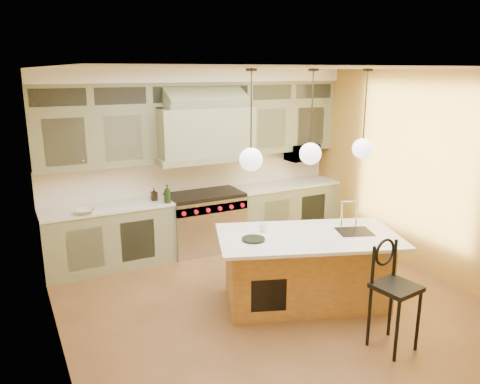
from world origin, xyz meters
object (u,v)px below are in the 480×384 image
range (205,221)px  kitchen_island (306,267)px  counter_stool (394,289)px  microwave (302,152)px

range → kitchen_island: kitchen_island is taller
range → counter_stool: 3.57m
range → counter_stool: counter_stool is taller
kitchen_island → microwave: microwave is taller
range → kitchen_island: 2.31m
range → kitchen_island: (0.40, -2.28, -0.01)m
counter_stool → microwave: size_ratio=2.18×
range → counter_stool: bearing=-80.0°
range → kitchen_island: size_ratio=0.49×
kitchen_island → microwave: 3.00m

